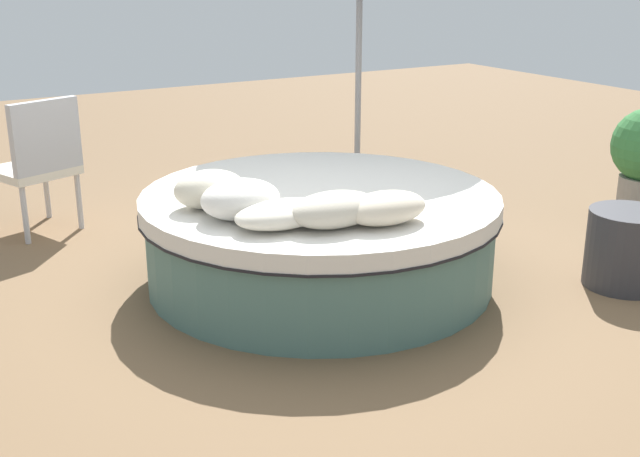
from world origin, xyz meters
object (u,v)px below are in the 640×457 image
object	(u,v)px
round_bed	(320,236)
throw_pillow_4	(386,208)
throw_pillow_0	(210,189)
patio_chair	(39,158)
throw_pillow_2	(282,214)
side_table	(627,249)
throw_pillow_3	(334,209)
throw_pillow_1	(240,199)

from	to	relation	value
round_bed	throw_pillow_4	world-z (taller)	throw_pillow_4
throw_pillow_0	patio_chair	size ratio (longest dim) A/B	0.42
throw_pillow_2	side_table	world-z (taller)	throw_pillow_2
throw_pillow_2	throw_pillow_3	bearing A→B (deg)	-28.40
throw_pillow_0	patio_chair	xyz separation A→B (m)	(-0.57, 1.74, -0.11)
round_bed	throw_pillow_1	world-z (taller)	throw_pillow_1
throw_pillow_4	side_table	distance (m)	1.64
throw_pillow_2	side_table	xyz separation A→B (m)	(2.05, -0.55, -0.40)
throw_pillow_2	throw_pillow_3	xyz separation A→B (m)	(0.24, -0.13, 0.02)
throw_pillow_2	patio_chair	distance (m)	2.38
throw_pillow_1	throw_pillow_2	world-z (taller)	throw_pillow_1
throw_pillow_2	throw_pillow_1	bearing A→B (deg)	116.92
throw_pillow_3	patio_chair	size ratio (longest dim) A/B	0.52
round_bed	throw_pillow_1	bearing A→B (deg)	-161.31
round_bed	throw_pillow_3	world-z (taller)	throw_pillow_3
throw_pillow_4	side_table	bearing A→B (deg)	-11.83
throw_pillow_3	side_table	bearing A→B (deg)	-13.19
throw_pillow_3	side_table	xyz separation A→B (m)	(1.81, -0.42, -0.42)
throw_pillow_2	side_table	bearing A→B (deg)	-15.12
patio_chair	side_table	distance (m)	3.99
round_bed	patio_chair	world-z (taller)	patio_chair
throw_pillow_4	round_bed	bearing A→B (deg)	90.18
patio_chair	throw_pillow_1	bearing A→B (deg)	-92.70
round_bed	throw_pillow_2	size ratio (longest dim) A/B	4.08
round_bed	throw_pillow_3	xyz separation A→B (m)	(-0.26, -0.58, 0.37)
throw_pillow_2	throw_pillow_4	size ratio (longest dim) A/B	1.11
throw_pillow_4	throw_pillow_0	bearing A→B (deg)	132.64
throw_pillow_1	throw_pillow_2	xyz separation A→B (m)	(0.12, -0.24, -0.04)
throw_pillow_0	throw_pillow_3	xyz separation A→B (m)	(0.43, -0.65, -0.01)
round_bed	side_table	world-z (taller)	round_bed
round_bed	patio_chair	bearing A→B (deg)	124.82
throw_pillow_1	throw_pillow_4	size ratio (longest dim) A/B	0.92
throw_pillow_2	side_table	size ratio (longest dim) A/B	1.10
throw_pillow_3	throw_pillow_4	bearing A→B (deg)	-21.05
throw_pillow_3	side_table	distance (m)	1.91
throw_pillow_4	throw_pillow_3	bearing A→B (deg)	158.95
throw_pillow_3	side_table	size ratio (longest dim) A/B	1.05
side_table	throw_pillow_1	bearing A→B (deg)	159.83
throw_pillow_0	throw_pillow_4	size ratio (longest dim) A/B	0.86
throw_pillow_1	throw_pillow_4	distance (m)	0.78
throw_pillow_1	throw_pillow_2	distance (m)	0.28
throw_pillow_3	throw_pillow_4	distance (m)	0.28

